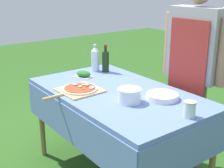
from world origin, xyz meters
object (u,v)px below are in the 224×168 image
object	(u,v)px
oil_bottle	(106,61)
plate_stack	(162,96)
water_bottle	(95,59)
person_cook	(194,63)
herb_container	(83,74)
prep_table	(118,101)
pizza_on_peel	(79,90)
mixing_tub	(129,95)
sauce_jar	(189,110)

from	to	relation	value
oil_bottle	plate_stack	size ratio (longest dim) A/B	1.10
water_bottle	plate_stack	xyz separation A→B (m)	(0.90, -0.02, -0.10)
person_cook	water_bottle	size ratio (longest dim) A/B	6.21
water_bottle	herb_container	xyz separation A→B (m)	(0.10, -0.20, -0.09)
prep_table	pizza_on_peel	distance (m)	0.31
mixing_tub	sauce_jar	size ratio (longest dim) A/B	1.61
prep_table	person_cook	world-z (taller)	person_cook
mixing_tub	prep_table	bearing A→B (deg)	163.03
person_cook	water_bottle	world-z (taller)	person_cook
person_cook	oil_bottle	size ratio (longest dim) A/B	6.05
prep_table	pizza_on_peel	xyz separation A→B (m)	(-0.18, -0.24, 0.10)
plate_stack	herb_container	bearing A→B (deg)	-167.69
person_cook	plate_stack	bearing A→B (deg)	95.98
oil_bottle	prep_table	bearing A→B (deg)	-25.98
pizza_on_peel	oil_bottle	xyz separation A→B (m)	(-0.31, 0.48, 0.09)
prep_table	herb_container	bearing A→B (deg)	-178.35
person_cook	plate_stack	xyz separation A→B (m)	(0.10, -0.45, -0.16)
pizza_on_peel	water_bottle	size ratio (longest dim) A/B	1.87
water_bottle	plate_stack	distance (m)	0.91
person_cook	water_bottle	bearing A→B (deg)	21.70
plate_stack	sauce_jar	world-z (taller)	sauce_jar
person_cook	pizza_on_peel	size ratio (longest dim) A/B	3.31
water_bottle	mixing_tub	world-z (taller)	water_bottle
person_cook	sauce_jar	size ratio (longest dim) A/B	15.13
person_cook	mixing_tub	bearing A→B (deg)	83.57
prep_table	mixing_tub	xyz separation A→B (m)	(0.22, -0.07, 0.13)
mixing_tub	sauce_jar	world-z (taller)	sauce_jar
oil_bottle	herb_container	world-z (taller)	oil_bottle
oil_bottle	herb_container	bearing A→B (deg)	-86.33
plate_stack	sauce_jar	distance (m)	0.33
mixing_tub	sauce_jar	xyz separation A→B (m)	(0.42, 0.14, -0.00)
plate_stack	person_cook	bearing A→B (deg)	102.30
person_cook	water_bottle	distance (m)	0.91
sauce_jar	oil_bottle	bearing A→B (deg)	171.60
water_bottle	mixing_tub	bearing A→B (deg)	-17.30
water_bottle	person_cook	bearing A→B (deg)	28.02
herb_container	sauce_jar	size ratio (longest dim) A/B	1.86
oil_bottle	plate_stack	xyz separation A→B (m)	(0.82, -0.08, -0.08)
pizza_on_peel	sauce_jar	world-z (taller)	sauce_jar
prep_table	mixing_tub	world-z (taller)	mixing_tub
herb_container	prep_table	bearing A→B (deg)	1.65
oil_bottle	sauce_jar	distance (m)	1.15
person_cook	mixing_tub	size ratio (longest dim) A/B	9.39
pizza_on_peel	plate_stack	distance (m)	0.64
plate_stack	sauce_jar	bearing A→B (deg)	-15.34
prep_table	water_bottle	xyz separation A→B (m)	(-0.58, 0.18, 0.20)
herb_container	mixing_tub	bearing A→B (deg)	-4.43
mixing_tub	sauce_jar	bearing A→B (deg)	18.59
person_cook	herb_container	world-z (taller)	person_cook
herb_container	person_cook	bearing A→B (deg)	41.50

